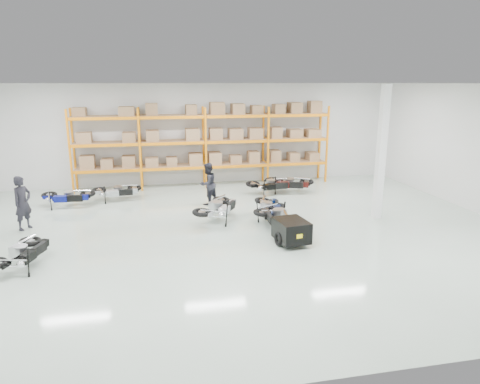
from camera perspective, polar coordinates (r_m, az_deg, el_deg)
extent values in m
plane|color=#B3C8B6|center=(13.37, -1.27, -5.43)|extent=(18.00, 18.00, 0.00)
plane|color=white|center=(12.57, -1.39, 14.24)|extent=(18.00, 18.00, 0.00)
plane|color=silver|center=(19.64, -4.96, 7.69)|extent=(18.00, 0.00, 18.00)
plane|color=silver|center=(6.25, 10.14, -7.37)|extent=(18.00, 0.00, 18.00)
cube|color=orange|center=(18.90, -21.74, 4.92)|extent=(0.08, 0.08, 3.50)
cube|color=orange|center=(19.77, -21.30, 5.34)|extent=(0.08, 0.08, 3.50)
cube|color=orange|center=(18.60, -13.20, 5.43)|extent=(0.08, 0.08, 3.50)
cube|color=orange|center=(19.49, -13.14, 5.83)|extent=(0.08, 0.08, 3.50)
cube|color=orange|center=(18.72, -4.57, 5.82)|extent=(0.08, 0.08, 3.50)
cube|color=orange|center=(19.60, -4.89, 6.20)|extent=(0.08, 0.08, 3.50)
cube|color=orange|center=(19.25, 3.78, 6.07)|extent=(0.08, 0.08, 3.50)
cube|color=orange|center=(20.11, 3.11, 6.44)|extent=(0.08, 0.08, 3.50)
cube|color=orange|center=(20.16, 11.53, 6.19)|extent=(0.08, 0.08, 3.50)
cube|color=orange|center=(20.98, 10.58, 6.55)|extent=(0.08, 0.08, 3.50)
cube|color=orange|center=(18.84, -17.31, 2.64)|extent=(2.70, 0.08, 0.12)
cube|color=orange|center=(19.72, -17.06, 3.16)|extent=(2.70, 0.08, 0.12)
cube|color=#926F4B|center=(19.27, -17.20, 3.11)|extent=(2.68, 0.88, 0.02)
cube|color=#926F4B|center=(19.23, -17.25, 3.78)|extent=(2.40, 0.70, 0.44)
cube|color=orange|center=(18.75, -8.77, 3.07)|extent=(2.70, 0.08, 0.12)
cube|color=orange|center=(19.64, -8.91, 3.58)|extent=(2.70, 0.08, 0.12)
cube|color=#926F4B|center=(19.18, -8.85, 3.54)|extent=(2.68, 0.88, 0.02)
cube|color=#926F4B|center=(19.14, -8.88, 4.21)|extent=(2.40, 0.70, 0.44)
cube|color=orange|center=(19.08, -0.33, 3.44)|extent=(2.70, 0.08, 0.12)
cube|color=orange|center=(19.95, -0.83, 3.92)|extent=(2.70, 0.08, 0.12)
cube|color=#926F4B|center=(19.50, -0.59, 3.89)|extent=(2.68, 0.88, 0.02)
cube|color=#926F4B|center=(19.46, -0.59, 4.55)|extent=(2.40, 0.70, 0.44)
cube|color=orange|center=(19.80, 7.66, 3.71)|extent=(2.70, 0.08, 0.12)
cube|color=orange|center=(20.64, 6.85, 4.18)|extent=(2.70, 0.08, 0.12)
cube|color=#926F4B|center=(20.20, 7.25, 4.15)|extent=(2.68, 0.88, 0.02)
cube|color=#926F4B|center=(20.17, 7.27, 4.79)|extent=(2.40, 0.70, 0.44)
cube|color=orange|center=(18.66, -17.56, 5.94)|extent=(2.70, 0.08, 0.12)
cube|color=orange|center=(19.55, -17.30, 6.32)|extent=(2.70, 0.08, 0.12)
cube|color=#926F4B|center=(19.10, -17.44, 6.34)|extent=(2.68, 0.88, 0.02)
cube|color=#926F4B|center=(19.07, -17.50, 7.03)|extent=(2.40, 0.70, 0.44)
cube|color=orange|center=(18.57, -8.90, 6.40)|extent=(2.70, 0.08, 0.12)
cube|color=orange|center=(19.46, -9.03, 6.76)|extent=(2.70, 0.08, 0.12)
cube|color=#926F4B|center=(19.01, -8.98, 6.79)|extent=(2.68, 0.88, 0.02)
cube|color=#926F4B|center=(18.98, -9.00, 7.48)|extent=(2.40, 0.70, 0.44)
cube|color=orange|center=(18.90, -0.34, 6.71)|extent=(2.70, 0.08, 0.12)
cube|color=orange|center=(19.78, -0.85, 7.06)|extent=(2.70, 0.08, 0.12)
cube|color=#926F4B|center=(19.33, -0.60, 7.09)|extent=(2.68, 0.88, 0.02)
cube|color=#926F4B|center=(19.30, -0.60, 7.77)|extent=(2.40, 0.70, 0.44)
cube|color=orange|center=(19.63, 7.77, 6.87)|extent=(2.70, 0.08, 0.12)
cube|color=orange|center=(20.47, 6.94, 7.21)|extent=(2.70, 0.08, 0.12)
cube|color=#926F4B|center=(20.04, 7.35, 7.24)|extent=(2.68, 0.88, 0.02)
cube|color=#926F4B|center=(20.01, 7.37, 7.89)|extent=(2.40, 0.70, 0.44)
cube|color=orange|center=(18.54, -17.82, 9.30)|extent=(2.70, 0.08, 0.12)
cube|color=orange|center=(19.44, -17.55, 9.53)|extent=(2.70, 0.08, 0.12)
cube|color=#926F4B|center=(18.98, -17.70, 9.63)|extent=(2.68, 0.88, 0.02)
cube|color=#926F4B|center=(18.97, -17.75, 10.32)|extent=(2.40, 0.70, 0.44)
cube|color=orange|center=(18.45, -9.04, 9.78)|extent=(2.70, 0.08, 0.12)
cube|color=orange|center=(19.35, -9.16, 9.99)|extent=(2.70, 0.08, 0.12)
cube|color=#926F4B|center=(18.89, -9.11, 10.10)|extent=(2.68, 0.88, 0.02)
cube|color=#926F4B|center=(18.88, -9.14, 10.80)|extent=(2.40, 0.70, 0.44)
cube|color=orange|center=(18.78, -0.34, 10.04)|extent=(2.70, 0.08, 0.12)
cube|color=orange|center=(19.66, -0.86, 10.24)|extent=(2.70, 0.08, 0.12)
cube|color=#926F4B|center=(19.22, -0.61, 10.35)|extent=(2.68, 0.88, 0.02)
cube|color=#926F4B|center=(19.20, -0.61, 11.03)|extent=(2.40, 0.70, 0.44)
cube|color=orange|center=(19.51, 7.88, 10.07)|extent=(2.70, 0.08, 0.12)
cube|color=orange|center=(20.36, 7.04, 10.28)|extent=(2.70, 0.08, 0.12)
cube|color=#926F4B|center=(19.93, 7.46, 10.38)|extent=(2.68, 0.88, 0.02)
cube|color=#926F4B|center=(19.92, 7.48, 11.04)|extent=(2.40, 0.70, 0.44)
cube|color=white|center=(15.03, 18.30, 4.93)|extent=(0.25, 0.25, 4.50)
cube|color=black|center=(12.36, 6.86, -5.08)|extent=(0.95, 1.13, 0.60)
cube|color=yellow|center=(11.90, 7.65, -5.90)|extent=(0.18, 0.04, 0.12)
torus|color=black|center=(12.32, 4.99, -6.18)|extent=(0.09, 0.41, 0.41)
torus|color=black|center=(12.57, 8.64, -5.87)|extent=(0.09, 0.41, 0.41)
cylinder|color=black|center=(12.98, 5.90, -3.84)|extent=(0.17, 0.98, 0.04)
imported|color=black|center=(15.08, -27.00, -1.31)|extent=(0.69, 0.75, 1.72)
imported|color=#212129|center=(16.26, -4.32, 1.09)|extent=(0.98, 0.97, 1.60)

